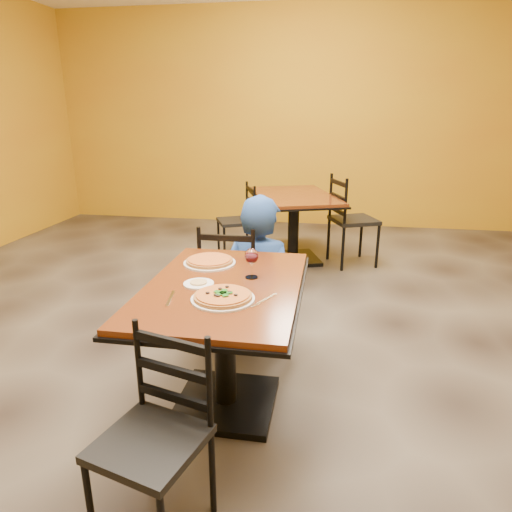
% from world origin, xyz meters
% --- Properties ---
extents(floor, '(7.00, 8.00, 0.01)m').
position_xyz_m(floor, '(0.00, 0.00, 0.00)').
color(floor, black).
rests_on(floor, ground).
extents(wall_back, '(7.00, 0.01, 3.00)m').
position_xyz_m(wall_back, '(0.00, 4.00, 1.50)').
color(wall_back, '#B08713').
rests_on(wall_back, ground).
extents(table_main, '(0.83, 1.23, 0.75)m').
position_xyz_m(table_main, '(0.00, -0.50, 0.56)').
color(table_main, '#62290F').
rests_on(table_main, floor).
extents(table_second, '(1.19, 1.44, 0.75)m').
position_xyz_m(table_second, '(0.14, 2.21, 0.56)').
color(table_second, '#62290F').
rests_on(table_second, floor).
extents(chair_main_near, '(0.46, 0.46, 0.83)m').
position_xyz_m(chair_main_near, '(-0.09, -1.34, 0.41)').
color(chair_main_near, black).
rests_on(chair_main_near, floor).
extents(chair_main_far, '(0.41, 0.41, 0.89)m').
position_xyz_m(chair_main_far, '(-0.13, 0.30, 0.45)').
color(chair_main_far, black).
rests_on(chair_main_far, floor).
extents(chair_second_left, '(0.51, 0.51, 0.84)m').
position_xyz_m(chair_second_left, '(-0.51, 2.21, 0.42)').
color(chair_second_left, black).
rests_on(chair_second_left, floor).
extents(chair_second_right, '(0.58, 0.58, 0.97)m').
position_xyz_m(chair_second_right, '(0.79, 2.21, 0.49)').
color(chair_second_right, black).
rests_on(chair_second_right, floor).
extents(diner, '(0.64, 0.51, 1.09)m').
position_xyz_m(diner, '(0.06, 0.32, 0.54)').
color(diner, navy).
rests_on(diner, floor).
extents(plate_main, '(0.31, 0.31, 0.01)m').
position_xyz_m(plate_main, '(0.05, -0.70, 0.76)').
color(plate_main, white).
rests_on(plate_main, table_main).
extents(pizza_main, '(0.28, 0.28, 0.02)m').
position_xyz_m(pizza_main, '(0.05, -0.70, 0.77)').
color(pizza_main, maroon).
rests_on(pizza_main, plate_main).
extents(plate_far, '(0.31, 0.31, 0.01)m').
position_xyz_m(plate_far, '(-0.16, -0.19, 0.76)').
color(plate_far, white).
rests_on(plate_far, table_main).
extents(pizza_far, '(0.28, 0.28, 0.02)m').
position_xyz_m(pizza_far, '(-0.16, -0.19, 0.77)').
color(pizza_far, orange).
rests_on(pizza_far, plate_far).
extents(side_plate, '(0.16, 0.16, 0.01)m').
position_xyz_m(side_plate, '(-0.13, -0.53, 0.76)').
color(side_plate, white).
rests_on(side_plate, table_main).
extents(dip, '(0.09, 0.09, 0.01)m').
position_xyz_m(dip, '(-0.13, -0.53, 0.76)').
color(dip, tan).
rests_on(dip, side_plate).
extents(wine_glass, '(0.08, 0.08, 0.18)m').
position_xyz_m(wine_glass, '(0.13, -0.38, 0.84)').
color(wine_glass, white).
rests_on(wine_glass, table_main).
extents(fork, '(0.05, 0.19, 0.00)m').
position_xyz_m(fork, '(-0.21, -0.73, 0.75)').
color(fork, silver).
rests_on(fork, table_main).
extents(knife, '(0.10, 0.19, 0.00)m').
position_xyz_m(knife, '(0.25, -0.68, 0.75)').
color(knife, silver).
rests_on(knife, table_main).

